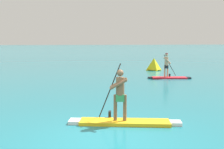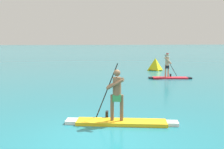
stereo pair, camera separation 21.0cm
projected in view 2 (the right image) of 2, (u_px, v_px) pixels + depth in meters
The scene contains 4 objects.
ground at pixel (102, 139), 6.94m from camera, with size 440.00×440.00×0.00m, color #1E727F.
paddleboarder_mid_center at pixel (119, 113), 8.15m from camera, with size 3.48×1.40×1.91m.
paddleboarder_far_right at pixel (169, 73), 18.30m from camera, with size 3.02×1.24×1.82m.
race_marker_buoy at pixel (155, 65), 23.55m from camera, with size 1.31×1.31×1.12m.
Camera 2 is at (-1.20, -6.57, 2.56)m, focal length 41.83 mm.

